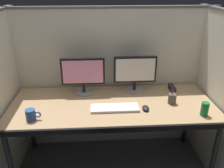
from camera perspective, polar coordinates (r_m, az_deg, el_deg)
name	(u,v)px	position (r m, az deg, el deg)	size (l,w,h in m)	color
cubicle_partition_rear	(110,80)	(2.60, -0.56, 0.89)	(2.21, 0.06, 1.57)	beige
cubicle_partition_right	(221,101)	(2.38, 24.95, -3.71)	(0.06, 1.41, 1.57)	beige
desk	(112,109)	(2.23, 0.10, -6.05)	(1.90, 0.80, 0.74)	tan
monitor_left	(83,74)	(2.34, -7.01, 2.51)	(0.43, 0.17, 0.37)	gray
monitor_right	(135,72)	(2.39, 5.59, 3.00)	(0.43, 0.17, 0.37)	gray
keyboard_main	(115,108)	(2.12, 0.66, -5.82)	(0.43, 0.15, 0.02)	silver
computer_mouse	(146,108)	(2.13, 8.14, -5.78)	(0.06, 0.10, 0.04)	black
coffee_mug	(31,115)	(2.06, -19.01, -7.07)	(0.13, 0.08, 0.09)	#264C8C
red_stapler	(172,88)	(2.54, 14.30, -0.98)	(0.04, 0.15, 0.06)	black
soda_can	(205,109)	(2.16, 21.52, -5.63)	(0.07, 0.07, 0.12)	#197233
pen_cup	(172,99)	(2.27, 14.34, -3.43)	(0.08, 0.08, 0.17)	#4C4742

